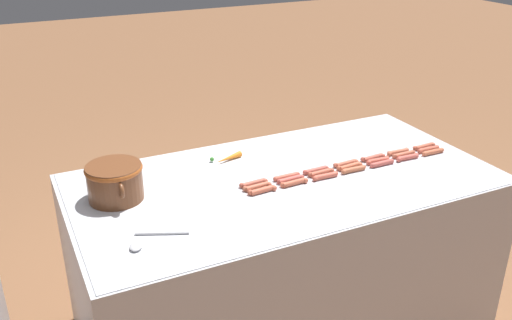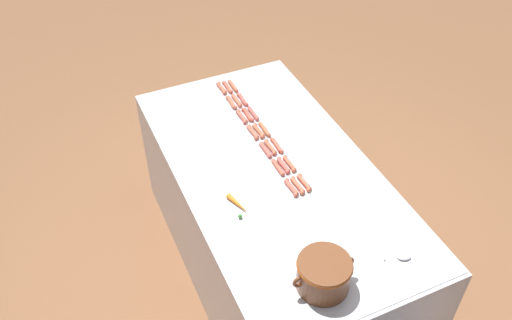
{
  "view_description": "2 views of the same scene",
  "coord_description": "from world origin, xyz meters",
  "px_view_note": "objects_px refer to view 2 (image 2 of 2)",
  "views": [
    {
      "loc": [
        -2.17,
        1.2,
        2.13
      ],
      "look_at": [
        0.14,
        0.09,
        0.96
      ],
      "focal_mm": 39.37,
      "sensor_mm": 36.0,
      "label": 1
    },
    {
      "loc": [
        1.04,
        2.04,
        3.08
      ],
      "look_at": [
        0.09,
        -0.06,
        0.97
      ],
      "focal_mm": 38.64,
      "sensor_mm": 36.0,
      "label": 2
    }
  ],
  "objects_px": {
    "hot_dog_2": "(253,114)",
    "hot_dog_20": "(291,188)",
    "hot_dog_8": "(237,100)",
    "hot_dog_14": "(221,88)",
    "bean_pot": "(324,273)",
    "hot_dog_10": "(259,131)",
    "hot_dog_6": "(304,183)",
    "hot_dog_4": "(277,145)",
    "hot_dog_11": "(270,147)",
    "hot_dog_13": "(298,185)",
    "hot_dog_5": "(289,164)",
    "carrot": "(239,205)",
    "hot_dog_7": "(227,87)",
    "hot_dog_0": "(233,86)",
    "serving_spoon": "(396,252)",
    "hot_dog_16": "(242,117)",
    "hot_dog_9": "(248,115)",
    "hot_dog_19": "(278,167)",
    "hot_dog_17": "(253,132)",
    "hot_dog_3": "(265,129)",
    "hot_dog_18": "(265,150)",
    "hot_dog_1": "(242,100)",
    "hot_dog_12": "(283,165)",
    "hot_dog_15": "(231,103)"
  },
  "relations": [
    {
      "from": "hot_dog_20",
      "to": "bean_pot",
      "type": "relative_size",
      "value": 0.46
    },
    {
      "from": "hot_dog_9",
      "to": "hot_dog_19",
      "type": "height_order",
      "value": "same"
    },
    {
      "from": "hot_dog_11",
      "to": "hot_dog_16",
      "type": "xyz_separation_m",
      "value": [
        0.04,
        -0.34,
        0.0
      ]
    },
    {
      "from": "hot_dog_0",
      "to": "serving_spoon",
      "type": "height_order",
      "value": "hot_dog_0"
    },
    {
      "from": "hot_dog_17",
      "to": "hot_dog_3",
      "type": "bearing_deg",
      "value": 175.17
    },
    {
      "from": "serving_spoon",
      "to": "hot_dog_0",
      "type": "bearing_deg",
      "value": -83.45
    },
    {
      "from": "hot_dog_2",
      "to": "hot_dog_11",
      "type": "bearing_deg",
      "value": 83.03
    },
    {
      "from": "bean_pot",
      "to": "hot_dog_13",
      "type": "bearing_deg",
      "value": -107.32
    },
    {
      "from": "hot_dog_7",
      "to": "hot_dog_3",
      "type": "bearing_deg",
      "value": 94.19
    },
    {
      "from": "hot_dog_0",
      "to": "hot_dog_12",
      "type": "relative_size",
      "value": 1.0
    },
    {
      "from": "hot_dog_16",
      "to": "hot_dog_18",
      "type": "xyz_separation_m",
      "value": [
        -0.0,
        0.35,
        0.0
      ]
    },
    {
      "from": "hot_dog_16",
      "to": "hot_dog_7",
      "type": "bearing_deg",
      "value": -96.78
    },
    {
      "from": "hot_dog_9",
      "to": "bean_pot",
      "type": "height_order",
      "value": "bean_pot"
    },
    {
      "from": "bean_pot",
      "to": "hot_dog_10",
      "type": "bearing_deg",
      "value": -99.67
    },
    {
      "from": "hot_dog_3",
      "to": "hot_dog_11",
      "type": "bearing_deg",
      "value": 76.41
    },
    {
      "from": "hot_dog_17",
      "to": "bean_pot",
      "type": "relative_size",
      "value": 0.46
    },
    {
      "from": "hot_dog_4",
      "to": "hot_dog_20",
      "type": "bearing_deg",
      "value": 76.7
    },
    {
      "from": "hot_dog_0",
      "to": "hot_dog_17",
      "type": "height_order",
      "value": "same"
    },
    {
      "from": "hot_dog_5",
      "to": "hot_dog_11",
      "type": "xyz_separation_m",
      "value": [
        0.04,
        -0.17,
        0.0
      ]
    },
    {
      "from": "hot_dog_0",
      "to": "hot_dog_5",
      "type": "relative_size",
      "value": 1.0
    },
    {
      "from": "hot_dog_5",
      "to": "bean_pot",
      "type": "relative_size",
      "value": 0.46
    },
    {
      "from": "hot_dog_15",
      "to": "hot_dog_20",
      "type": "distance_m",
      "value": 0.86
    },
    {
      "from": "hot_dog_4",
      "to": "hot_dog_16",
      "type": "height_order",
      "value": "same"
    },
    {
      "from": "hot_dog_18",
      "to": "hot_dog_0",
      "type": "bearing_deg",
      "value": -96.44
    },
    {
      "from": "hot_dog_1",
      "to": "hot_dog_6",
      "type": "height_order",
      "value": "same"
    },
    {
      "from": "hot_dog_2",
      "to": "carrot",
      "type": "height_order",
      "value": "carrot"
    },
    {
      "from": "hot_dog_11",
      "to": "hot_dog_20",
      "type": "relative_size",
      "value": 1.0
    },
    {
      "from": "hot_dog_2",
      "to": "hot_dog_14",
      "type": "xyz_separation_m",
      "value": [
        0.08,
        -0.35,
        0.0
      ]
    },
    {
      "from": "hot_dog_5",
      "to": "carrot",
      "type": "height_order",
      "value": "carrot"
    },
    {
      "from": "hot_dog_4",
      "to": "hot_dog_9",
      "type": "relative_size",
      "value": 1.0
    },
    {
      "from": "hot_dog_19",
      "to": "hot_dog_3",
      "type": "bearing_deg",
      "value": -102.39
    },
    {
      "from": "hot_dog_2",
      "to": "hot_dog_20",
      "type": "xyz_separation_m",
      "value": [
        0.08,
        0.69,
        0.0
      ]
    },
    {
      "from": "hot_dog_8",
      "to": "carrot",
      "type": "height_order",
      "value": "carrot"
    },
    {
      "from": "hot_dog_8",
      "to": "hot_dog_14",
      "type": "relative_size",
      "value": 1.0
    },
    {
      "from": "hot_dog_16",
      "to": "carrot",
      "type": "distance_m",
      "value": 0.77
    },
    {
      "from": "hot_dog_11",
      "to": "hot_dog_17",
      "type": "xyz_separation_m",
      "value": [
        0.04,
        -0.17,
        0.0
      ]
    },
    {
      "from": "hot_dog_20",
      "to": "hot_dog_11",
      "type": "bearing_deg",
      "value": -96.47
    },
    {
      "from": "hot_dog_11",
      "to": "hot_dog_13",
      "type": "relative_size",
      "value": 1.0
    },
    {
      "from": "hot_dog_10",
      "to": "hot_dog_16",
      "type": "height_order",
      "value": "same"
    },
    {
      "from": "hot_dog_4",
      "to": "hot_dog_5",
      "type": "height_order",
      "value": "same"
    },
    {
      "from": "hot_dog_5",
      "to": "serving_spoon",
      "type": "xyz_separation_m",
      "value": [
        -0.19,
        0.78,
        -0.01
      ]
    },
    {
      "from": "hot_dog_11",
      "to": "bean_pot",
      "type": "distance_m",
      "value": 0.99
    },
    {
      "from": "hot_dog_4",
      "to": "hot_dog_7",
      "type": "height_order",
      "value": "same"
    },
    {
      "from": "hot_dog_6",
      "to": "hot_dog_4",
      "type": "bearing_deg",
      "value": -89.96
    },
    {
      "from": "hot_dog_10",
      "to": "serving_spoon",
      "type": "xyz_separation_m",
      "value": [
        -0.23,
        1.13,
        -0.01
      ]
    },
    {
      "from": "hot_dog_8",
      "to": "hot_dog_13",
      "type": "distance_m",
      "value": 0.87
    },
    {
      "from": "hot_dog_14",
      "to": "hot_dog_17",
      "type": "distance_m",
      "value": 0.51
    },
    {
      "from": "hot_dog_8",
      "to": "hot_dog_13",
      "type": "relative_size",
      "value": 1.0
    },
    {
      "from": "hot_dog_7",
      "to": "hot_dog_20",
      "type": "bearing_deg",
      "value": 87.66
    },
    {
      "from": "hot_dog_5",
      "to": "hot_dog_20",
      "type": "xyz_separation_m",
      "value": [
        0.08,
        0.18,
        0.0
      ]
    }
  ]
}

